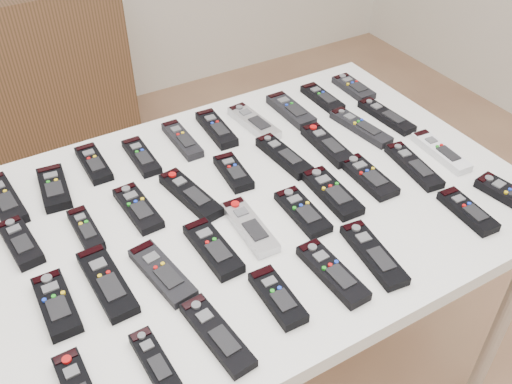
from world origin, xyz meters
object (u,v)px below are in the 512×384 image
remote_0 (4,200)px  remote_7 (291,110)px  remote_11 (86,229)px  remote_9 (353,88)px  remote_32 (278,297)px  remote_34 (374,254)px  remote_18 (386,116)px  remote_22 (213,248)px  remote_1 (54,188)px  remote_26 (369,177)px  remote_23 (250,227)px  remote_4 (182,140)px  remote_8 (322,98)px  remote_30 (155,363)px  remote_19 (57,304)px  remote_31 (217,334)px  remote_3 (141,157)px  remote_6 (254,123)px  remote_14 (233,172)px  remote_2 (94,164)px  remote_24 (303,212)px  remote_35 (468,211)px  remote_20 (107,282)px  remote_16 (327,145)px  remote_27 (414,166)px  remote_15 (284,156)px  table (256,217)px  remote_17 (360,127)px  remote_12 (138,208)px  remote_36 (512,196)px  remote_13 (190,195)px  remote_33 (332,273)px  remote_28 (441,152)px

remote_0 → remote_7: bearing=-5.5°
remote_11 → remote_9: bearing=11.7°
remote_32 → remote_34: size_ratio=0.77×
remote_18 → remote_22: remote_22 is taller
remote_1 → remote_26: remote_1 is taller
remote_23 → remote_4: bearing=90.1°
remote_8 → remote_30: same height
remote_18 → remote_19: bearing=-171.6°
remote_26 → remote_31: same height
remote_3 → remote_6: 0.33m
remote_31 → remote_14: bearing=52.3°
remote_23 → remote_26: size_ratio=1.10×
remote_2 → remote_24: 0.55m
remote_30 → remote_35: 0.76m
remote_20 → remote_16: bearing=12.0°
remote_14 → remote_20: bearing=-149.4°
remote_27 → remote_32: size_ratio=1.29×
remote_15 → remote_19: same height
remote_15 → remote_32: remote_15 is taller
remote_22 → remote_7: bearing=39.0°
table → remote_19: remote_19 is taller
remote_19 → remote_17: bearing=12.9°
remote_16 → remote_22: bearing=-153.9°
remote_11 → remote_4: bearing=31.6°
remote_12 → remote_36: remote_36 is taller
remote_19 → remote_36: 1.03m
remote_31 → remote_15: bearing=39.6°
table → remote_3: bearing=121.7°
remote_18 → remote_27: 0.24m
remote_34 → remote_15: bearing=93.2°
remote_13 → remote_33: (0.14, -0.37, -0.00)m
remote_6 → remote_16: bearing=-64.6°
remote_7 → remote_20: 0.76m
remote_24 → remote_34: (0.05, -0.19, 0.00)m
remote_14 → remote_23: size_ratio=0.76×
remote_33 → remote_11: bearing=134.0°
remote_4 → remote_18: remote_4 is taller
remote_14 → remote_28: remote_14 is taller
remote_3 → remote_32: remote_32 is taller
remote_27 → remote_19: bearing=-173.6°
remote_32 → remote_12: bearing=111.1°
remote_3 → remote_9: (0.69, 0.01, 0.00)m
remote_28 → remote_13: bearing=168.8°
remote_7 → remote_17: size_ratio=0.89×
remote_17 → remote_30: size_ratio=1.39×
remote_12 → remote_15: bearing=-2.9°
remote_9 → remote_33: 0.77m
table → remote_13: remote_13 is taller
remote_4 → remote_27: (0.45, -0.40, -0.00)m
remote_22 → remote_30: 0.29m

